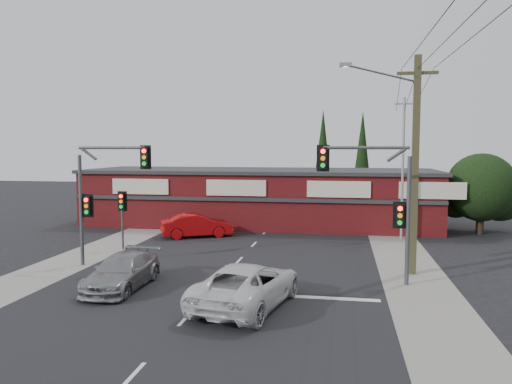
% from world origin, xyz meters
% --- Properties ---
extents(ground, '(120.00, 120.00, 0.00)m').
position_xyz_m(ground, '(0.00, 0.00, 0.00)').
color(ground, black).
rests_on(ground, ground).
extents(road_strip, '(14.00, 70.00, 0.01)m').
position_xyz_m(road_strip, '(0.00, 5.00, 0.01)').
color(road_strip, black).
rests_on(road_strip, ground).
extents(verge_left, '(3.00, 70.00, 0.02)m').
position_xyz_m(verge_left, '(-8.50, 5.00, 0.01)').
color(verge_left, gray).
rests_on(verge_left, ground).
extents(verge_right, '(3.00, 70.00, 0.02)m').
position_xyz_m(verge_right, '(8.50, 5.00, 0.01)').
color(verge_right, gray).
rests_on(verge_right, ground).
extents(stop_line, '(6.50, 0.35, 0.01)m').
position_xyz_m(stop_line, '(3.50, -1.50, 0.01)').
color(stop_line, silver).
rests_on(stop_line, ground).
extents(white_suv, '(3.81, 6.21, 1.61)m').
position_xyz_m(white_suv, '(1.83, -2.95, 0.80)').
color(white_suv, silver).
rests_on(white_suv, ground).
extents(silver_suv, '(1.98, 4.82, 1.40)m').
position_xyz_m(silver_suv, '(-3.76, -1.52, 0.70)').
color(silver_suv, gray).
rests_on(silver_suv, ground).
extents(red_sedan, '(4.90, 3.54, 1.54)m').
position_xyz_m(red_sedan, '(-4.16, 10.67, 0.77)').
color(red_sedan, '#B50B0D').
rests_on(red_sedan, ground).
extents(lane_dashes, '(0.12, 50.65, 0.01)m').
position_xyz_m(lane_dashes, '(0.00, 6.53, 0.01)').
color(lane_dashes, silver).
rests_on(lane_dashes, ground).
extents(shop_building, '(27.30, 8.40, 4.22)m').
position_xyz_m(shop_building, '(-0.99, 16.99, 2.13)').
color(shop_building, '#490E11').
rests_on(shop_building, ground).
extents(tree_cluster, '(5.90, 5.10, 5.50)m').
position_xyz_m(tree_cluster, '(14.69, 15.44, 2.90)').
color(tree_cluster, '#2D2116').
rests_on(tree_cluster, ground).
extents(conifer_near, '(1.80, 1.80, 9.25)m').
position_xyz_m(conifer_near, '(3.50, 24.00, 5.48)').
color(conifer_near, '#2D2116').
rests_on(conifer_near, ground).
extents(conifer_far, '(1.80, 1.80, 9.25)m').
position_xyz_m(conifer_far, '(7.00, 26.00, 5.48)').
color(conifer_far, '#2D2116').
rests_on(conifer_far, ground).
extents(traffic_mast_left, '(3.77, 0.27, 5.97)m').
position_xyz_m(traffic_mast_left, '(-6.43, 2.00, 3.93)').
color(traffic_mast_left, '#47494C').
rests_on(traffic_mast_left, ground).
extents(traffic_mast_right, '(3.96, 0.27, 5.97)m').
position_xyz_m(traffic_mast_right, '(6.86, 1.00, 3.95)').
color(traffic_mast_right, '#47494C').
rests_on(traffic_mast_right, ground).
extents(pedestal_signal, '(0.55, 0.27, 3.38)m').
position_xyz_m(pedestal_signal, '(-7.20, 6.01, 2.41)').
color(pedestal_signal, '#47494C').
rests_on(pedestal_signal, ground).
extents(utility_pole, '(4.38, 0.59, 10.00)m').
position_xyz_m(utility_pole, '(8.36, 2.99, 5.40)').
color(utility_pole, '#494529').
rests_on(utility_pole, ground).
extents(steel_pole, '(1.20, 0.16, 9.00)m').
position_xyz_m(steel_pole, '(9.00, 12.00, 4.70)').
color(steel_pole, gray).
rests_on(steel_pole, ground).
extents(power_lines, '(2.01, 29.00, 1.22)m').
position_xyz_m(power_lines, '(8.47, -2.47, 9.04)').
color(power_lines, black).
rests_on(power_lines, ground).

